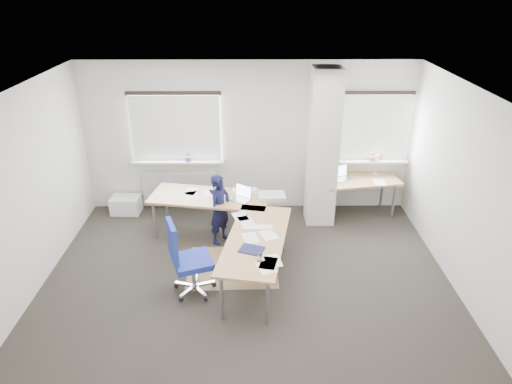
{
  "coord_description": "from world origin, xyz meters",
  "views": [
    {
      "loc": [
        0.09,
        -5.47,
        4.1
      ],
      "look_at": [
        0.14,
        0.9,
        1.06
      ],
      "focal_mm": 32.0,
      "sensor_mm": 36.0,
      "label": 1
    }
  ],
  "objects_px": {
    "desk_side": "(360,181)",
    "person": "(220,209)",
    "task_chair": "(190,273)",
    "desk_main": "(235,217)"
  },
  "relations": [
    {
      "from": "desk_main",
      "to": "person",
      "type": "distance_m",
      "value": 0.51
    },
    {
      "from": "person",
      "to": "desk_side",
      "type": "bearing_deg",
      "value": -35.54
    },
    {
      "from": "desk_main",
      "to": "task_chair",
      "type": "relative_size",
      "value": 2.56
    },
    {
      "from": "desk_side",
      "to": "desk_main",
      "type": "bearing_deg",
      "value": -158.39
    },
    {
      "from": "desk_main",
      "to": "desk_side",
      "type": "xyz_separation_m",
      "value": [
        2.25,
        1.38,
        -0.01
      ]
    },
    {
      "from": "desk_side",
      "to": "task_chair",
      "type": "height_order",
      "value": "desk_side"
    },
    {
      "from": "desk_main",
      "to": "task_chair",
      "type": "height_order",
      "value": "task_chair"
    },
    {
      "from": "desk_main",
      "to": "person",
      "type": "xyz_separation_m",
      "value": [
        -0.26,
        0.43,
        -0.08
      ]
    },
    {
      "from": "desk_side",
      "to": "person",
      "type": "xyz_separation_m",
      "value": [
        -2.5,
        -0.95,
        -0.08
      ]
    },
    {
      "from": "task_chair",
      "to": "desk_main",
      "type": "bearing_deg",
      "value": 37.99
    }
  ]
}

